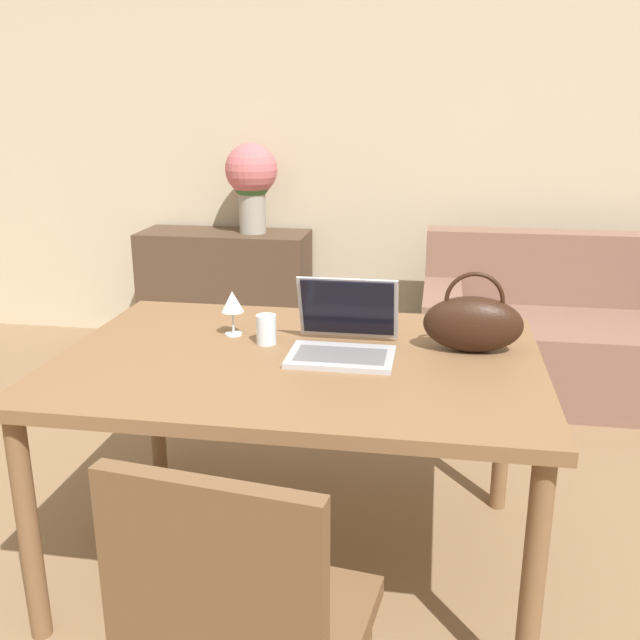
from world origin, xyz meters
TOP-DOWN VIEW (x-y plane):
  - wall_back at (0.00, 3.19)m, footprint 10.00×0.06m
  - dining_table at (-0.03, 0.82)m, footprint 1.49×1.06m
  - chair at (0.04, -0.11)m, footprint 0.50×0.50m
  - couch at (1.15, 2.56)m, footprint 1.66×0.83m
  - sideboard at (-0.91, 2.92)m, footprint 1.03×0.40m
  - laptop at (0.11, 0.89)m, footprint 0.32×0.31m
  - drinking_glass at (-0.15, 0.92)m, footprint 0.07×0.07m
  - wine_glass at (-0.29, 0.99)m, footprint 0.08×0.08m
  - handbag at (0.51, 0.95)m, footprint 0.31×0.13m
  - flower_vase at (-0.72, 2.93)m, footprint 0.31×0.31m

SIDE VIEW (x-z plane):
  - couch at x=1.15m, z-range -0.13..0.69m
  - sideboard at x=-0.91m, z-range 0.00..0.75m
  - chair at x=0.04m, z-range 0.06..0.97m
  - dining_table at x=-0.03m, z-range 0.30..1.05m
  - drinking_glass at x=-0.15m, z-range 0.75..0.84m
  - laptop at x=0.11m, z-range 0.69..0.92m
  - handbag at x=0.51m, z-range 0.71..0.97m
  - wine_glass at x=-0.29m, z-range 0.78..0.94m
  - flower_vase at x=-0.72m, z-range 0.81..1.34m
  - wall_back at x=0.00m, z-range 0.00..2.70m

